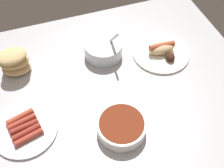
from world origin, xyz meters
TOP-DOWN VIEW (x-y plane):
  - ground_plane at (0.00, 0.00)cm, footprint 120.00×90.00cm
  - bread_stack at (-28.28, 19.35)cm, footprint 12.70×10.70cm
  - bowl_coleslaw at (6.79, 16.95)cm, footprint 15.62×15.62cm
  - plate_sausages at (-29.06, -8.05)cm, footprint 22.01×22.01cm
  - bowl_chili at (1.51, -18.83)cm, footprint 16.54×16.54cm
  - plate_hotdog_assembled at (29.62, 9.43)cm, footprint 23.86×23.86cm

SIDE VIEW (x-z plane):
  - ground_plane at x=0.00cm, z-range -3.00..0.00cm
  - plate_sausages at x=-29.06cm, z-range -0.57..2.45cm
  - plate_hotdog_assembled at x=29.62cm, z-range -1.15..4.46cm
  - bowl_chili at x=1.51cm, z-range 0.24..5.23cm
  - bowl_coleslaw at x=6.79cm, z-range -4.39..11.42cm
  - bread_stack at x=-28.28cm, z-range 0.00..10.80cm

